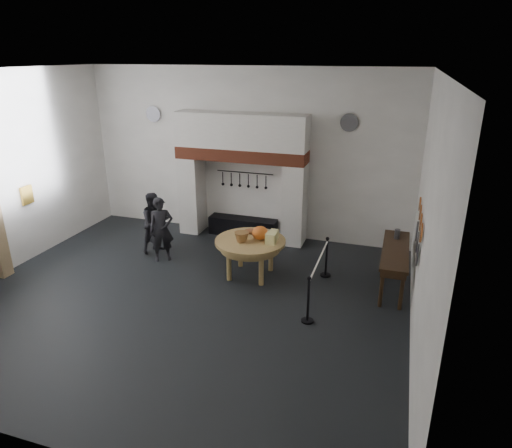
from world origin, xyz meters
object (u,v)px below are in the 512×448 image
(iron_range, at_px, (243,227))
(visitor_far, at_px, (155,223))
(visitor_near, at_px, (161,229))
(side_table, at_px, (396,250))
(barrier_post_far, at_px, (326,258))
(work_table, at_px, (250,241))
(barrier_post_near, at_px, (308,301))

(iron_range, relative_size, visitor_far, 1.22)
(visitor_near, height_order, side_table, visitor_near)
(iron_range, xyz_separation_m, barrier_post_far, (2.63, -1.77, 0.20))
(work_table, xyz_separation_m, barrier_post_near, (1.65, -1.50, -0.39))
(side_table, height_order, barrier_post_near, same)
(iron_range, xyz_separation_m, work_table, (0.98, -2.27, 0.59))
(barrier_post_near, height_order, barrier_post_far, same)
(work_table, relative_size, side_table, 0.72)
(visitor_near, distance_m, barrier_post_far, 4.00)
(side_table, relative_size, barrier_post_near, 2.44)
(visitor_far, bearing_deg, iron_range, -12.68)
(iron_range, xyz_separation_m, visitor_near, (-1.33, -2.13, 0.54))
(iron_range, height_order, barrier_post_near, barrier_post_near)
(visitor_near, bearing_deg, barrier_post_near, -56.61)
(work_table, xyz_separation_m, visitor_far, (-2.72, 0.54, -0.06))
(iron_range, xyz_separation_m, side_table, (4.10, -1.84, 0.62))
(side_table, bearing_deg, visitor_near, -176.99)
(visitor_near, xyz_separation_m, visitor_far, (-0.40, 0.40, -0.01))
(visitor_far, relative_size, barrier_post_far, 1.73)
(barrier_post_near, bearing_deg, work_table, 137.65)
(visitor_far, height_order, side_table, visitor_far)
(work_table, height_order, side_table, side_table)
(visitor_far, height_order, barrier_post_near, visitor_far)
(work_table, relative_size, barrier_post_near, 1.77)
(visitor_far, xyz_separation_m, side_table, (5.83, -0.11, 0.09))
(visitor_far, xyz_separation_m, barrier_post_far, (4.37, -0.04, -0.33))
(iron_range, height_order, side_table, side_table)
(work_table, relative_size, visitor_near, 1.00)
(barrier_post_near, bearing_deg, iron_range, 124.90)
(work_table, xyz_separation_m, visitor_near, (-2.32, 0.14, -0.05))
(visitor_far, distance_m, barrier_post_near, 4.83)
(visitor_far, bearing_deg, barrier_post_far, -58.20)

